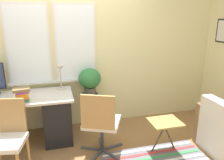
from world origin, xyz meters
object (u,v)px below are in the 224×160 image
(plant_stand, at_px, (90,98))
(folding_stool, at_px, (165,124))
(office_chair_swivel, at_px, (101,122))
(book_stack, at_px, (22,94))
(desk_lamp, at_px, (60,74))
(desk_chair_wooden, at_px, (8,136))
(mouse, at_px, (5,100))
(potted_plant, at_px, (90,79))

(plant_stand, height_order, folding_stool, plant_stand)
(office_chair_swivel, relative_size, folding_stool, 2.02)
(book_stack, xyz_separation_m, folding_stool, (1.89, -0.52, -0.44))
(office_chair_swivel, bearing_deg, desk_lamp, -36.12)
(book_stack, height_order, plant_stand, book_stack)
(book_stack, xyz_separation_m, plant_stand, (1.00, 0.43, -0.30))
(desk_chair_wooden, distance_m, office_chair_swivel, 1.16)
(desk_lamp, relative_size, plant_stand, 0.65)
(desk_lamp, xyz_separation_m, book_stack, (-0.53, -0.44, -0.14))
(mouse, xyz_separation_m, potted_plant, (1.23, 0.35, 0.11))
(plant_stand, bearing_deg, office_chair_swivel, -89.42)
(office_chair_swivel, xyz_separation_m, plant_stand, (-0.01, 0.81, 0.06))
(desk_lamp, height_order, potted_plant, desk_lamp)
(mouse, relative_size, plant_stand, 0.09)
(book_stack, bearing_deg, folding_stool, -15.28)
(desk_lamp, height_order, folding_stool, desk_lamp)
(mouse, distance_m, desk_lamp, 0.88)
(office_chair_swivel, xyz_separation_m, folding_stool, (0.89, -0.14, -0.08))
(mouse, distance_m, book_stack, 0.27)
(mouse, distance_m, desk_chair_wooden, 0.58)
(potted_plant, bearing_deg, mouse, -164.20)
(book_stack, bearing_deg, potted_plant, 23.46)
(desk_lamp, bearing_deg, book_stack, -140.57)
(mouse, relative_size, office_chair_swivel, 0.06)
(book_stack, bearing_deg, desk_chair_wooden, -110.02)
(plant_stand, bearing_deg, mouse, -164.20)
(potted_plant, xyz_separation_m, folding_stool, (0.90, -0.95, -0.46))
(mouse, height_order, office_chair_swivel, office_chair_swivel)
(desk_chair_wooden, relative_size, office_chair_swivel, 0.97)
(office_chair_swivel, distance_m, folding_stool, 0.90)
(mouse, bearing_deg, office_chair_swivel, -20.50)
(desk_lamp, distance_m, desk_chair_wooden, 1.21)
(office_chair_swivel, height_order, potted_plant, potted_plant)
(folding_stool, bearing_deg, potted_plant, 133.41)
(plant_stand, bearing_deg, potted_plant, 0.00)
(plant_stand, relative_size, potted_plant, 1.45)
(book_stack, relative_size, office_chair_swivel, 0.25)
(desk_chair_wooden, bearing_deg, mouse, 110.26)
(mouse, height_order, potted_plant, potted_plant)
(desk_lamp, xyz_separation_m, folding_stool, (1.36, -0.96, -0.58))
(plant_stand, xyz_separation_m, folding_stool, (0.90, -0.95, -0.13))
(book_stack, bearing_deg, plant_stand, 23.46)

